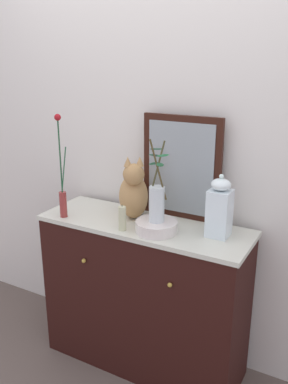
{
  "coord_description": "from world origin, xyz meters",
  "views": [
    {
      "loc": [
        1.02,
        -1.84,
        1.79
      ],
      "look_at": [
        0.0,
        0.0,
        1.09
      ],
      "focal_mm": 38.59,
      "sensor_mm": 36.0,
      "label": 1
    }
  ],
  "objects": [
    {
      "name": "bowl_porcelain",
      "position": [
        0.11,
        -0.07,
        0.94
      ],
      "size": [
        0.22,
        0.22,
        0.06
      ],
      "primitive_type": "cylinder",
      "color": "silver",
      "rests_on": "sideboard"
    },
    {
      "name": "ground_plane",
      "position": [
        0.0,
        0.0,
        0.0
      ],
      "size": [
        6.0,
        6.0,
        0.0
      ],
      "primitive_type": "plane",
      "color": "brown"
    },
    {
      "name": "candle_pillar",
      "position": [
        -0.05,
        -0.14,
        0.98
      ],
      "size": [
        0.04,
        0.04,
        0.14
      ],
      "color": "beige",
      "rests_on": "sideboard"
    },
    {
      "name": "sideboard",
      "position": [
        0.0,
        -0.0,
        0.46
      ],
      "size": [
        1.19,
        0.43,
        0.91
      ],
      "color": "black",
      "rests_on": "ground_plane"
    },
    {
      "name": "vase_slim_green",
      "position": [
        -0.45,
        -0.14,
        1.08
      ],
      "size": [
        0.07,
        0.04,
        0.58
      ],
      "color": "maroon",
      "rests_on": "sideboard"
    },
    {
      "name": "mirror_leaning",
      "position": [
        0.13,
        0.18,
        1.2
      ],
      "size": [
        0.46,
        0.03,
        0.58
      ],
      "color": "black",
      "rests_on": "sideboard"
    },
    {
      "name": "wall_back",
      "position": [
        0.0,
        0.28,
        1.3
      ],
      "size": [
        4.4,
        0.08,
        2.6
      ],
      "primitive_type": "cube",
      "color": "silver",
      "rests_on": "ground_plane"
    },
    {
      "name": "cat_sitting",
      "position": [
        -0.09,
        0.05,
        1.06
      ],
      "size": [
        0.3,
        0.38,
        0.37
      ],
      "color": "#B08350",
      "rests_on": "sideboard"
    },
    {
      "name": "jar_lidded_porcelain",
      "position": [
        0.41,
        0.04,
        1.06
      ],
      "size": [
        0.11,
        0.11,
        0.33
      ],
      "color": "white",
      "rests_on": "sideboard"
    },
    {
      "name": "vase_glass_clear",
      "position": [
        0.11,
        -0.07,
        1.09
      ],
      "size": [
        0.19,
        0.2,
        0.44
      ],
      "color": "silver",
      "rests_on": "bowl_porcelain"
    }
  ]
}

